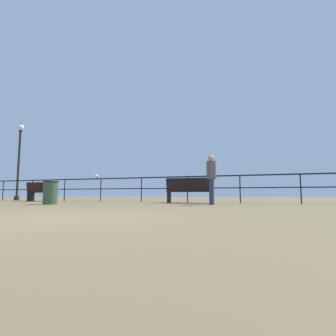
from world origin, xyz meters
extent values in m
plane|color=brown|center=(0.00, 0.00, 0.00)|extent=(60.00, 60.00, 0.00)
cube|color=black|center=(0.00, 7.27, 1.04)|extent=(24.90, 0.05, 0.05)
cube|color=black|center=(0.00, 7.27, 0.57)|extent=(24.90, 0.04, 0.04)
cylinder|color=black|center=(-10.38, 7.27, 0.52)|extent=(0.04, 0.04, 1.04)
cylinder|color=black|center=(-8.30, 7.27, 0.52)|extent=(0.04, 0.04, 1.04)
cylinder|color=black|center=(-6.23, 7.27, 0.52)|extent=(0.04, 0.04, 1.04)
cylinder|color=black|center=(-4.15, 7.27, 0.52)|extent=(0.04, 0.04, 1.04)
cylinder|color=black|center=(-2.08, 7.27, 0.52)|extent=(0.04, 0.04, 1.04)
cylinder|color=black|center=(0.00, 7.27, 0.52)|extent=(0.04, 0.04, 1.04)
cylinder|color=black|center=(2.08, 7.27, 0.52)|extent=(0.04, 0.04, 1.04)
cylinder|color=black|center=(4.15, 7.27, 0.52)|extent=(0.04, 0.04, 1.04)
cube|color=black|center=(-6.98, 6.65, 0.43)|extent=(1.57, 0.48, 0.05)
cube|color=black|center=(-6.99, 6.45, 0.66)|extent=(1.56, 0.17, 0.47)
cube|color=black|center=(-6.24, 6.63, 0.21)|extent=(0.05, 0.40, 0.43)
cube|color=black|center=(-6.24, 6.80, 0.57)|extent=(0.04, 0.31, 0.04)
cube|color=black|center=(-7.72, 6.67, 0.21)|extent=(0.05, 0.40, 0.43)
cube|color=black|center=(-7.71, 6.84, 0.57)|extent=(0.04, 0.31, 0.04)
cube|color=black|center=(0.27, 6.65, 0.44)|extent=(1.75, 0.59, 0.05)
cube|color=black|center=(0.28, 6.43, 0.69)|extent=(1.73, 0.24, 0.50)
cube|color=black|center=(1.09, 6.70, 0.22)|extent=(0.07, 0.44, 0.44)
cube|color=black|center=(1.07, 6.89, 0.58)|extent=(0.06, 0.34, 0.04)
cube|color=black|center=(-0.55, 6.60, 0.22)|extent=(0.07, 0.44, 0.44)
cube|color=black|center=(-0.57, 6.79, 0.58)|extent=(0.06, 0.34, 0.04)
cylinder|color=black|center=(-9.77, 7.62, 0.11)|extent=(0.27, 0.27, 0.22)
cylinder|color=black|center=(-9.77, 7.62, 2.02)|extent=(0.11, 0.11, 3.60)
cylinder|color=black|center=(-9.77, 7.62, 3.85)|extent=(0.18, 0.18, 0.06)
sphere|color=white|center=(-9.77, 7.62, 4.06)|extent=(0.35, 0.35, 0.35)
cone|color=black|center=(-9.77, 7.62, 4.28)|extent=(0.14, 0.14, 0.10)
cylinder|color=navy|center=(1.34, 5.40, 0.40)|extent=(0.15, 0.15, 0.81)
cylinder|color=navy|center=(1.36, 5.24, 0.40)|extent=(0.15, 0.15, 0.81)
cylinder|color=#554948|center=(1.35, 5.32, 1.10)|extent=(0.31, 0.31, 0.58)
cylinder|color=#554948|center=(1.33, 5.52, 1.11)|extent=(0.10, 0.10, 0.55)
cylinder|color=#554948|center=(1.38, 5.12, 1.11)|extent=(0.10, 0.10, 0.55)
sphere|color=tan|center=(1.35, 5.32, 1.49)|extent=(0.21, 0.21, 0.21)
ellipsoid|color=silver|center=(-4.38, 7.27, 1.14)|extent=(0.29, 0.26, 0.14)
ellipsoid|color=gray|center=(-4.38, 7.27, 1.16)|extent=(0.25, 0.22, 0.05)
sphere|color=silver|center=(-4.47, 7.33, 1.20)|extent=(0.11, 0.11, 0.11)
cone|color=gold|center=(-4.54, 7.37, 1.20)|extent=(0.07, 0.06, 0.04)
cube|color=gray|center=(-4.27, 7.20, 1.14)|extent=(0.11, 0.10, 0.02)
cylinder|color=#374D2F|center=(-3.67, 3.74, 0.36)|extent=(0.45, 0.45, 0.72)
cylinder|color=black|center=(-3.67, 3.74, 0.74)|extent=(0.47, 0.47, 0.04)
camera|label=1|loc=(2.92, -3.04, 0.33)|focal=28.02mm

